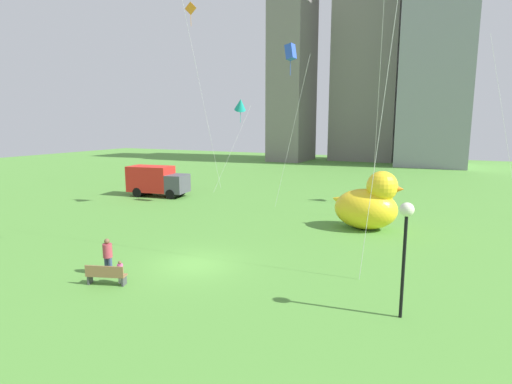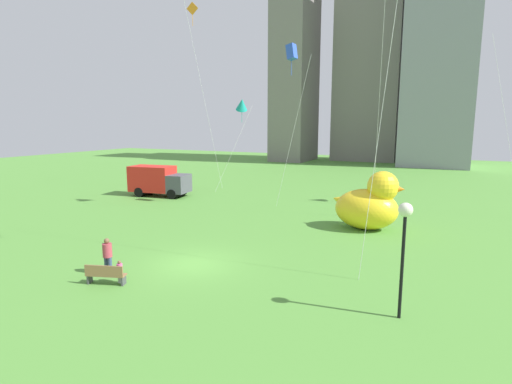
# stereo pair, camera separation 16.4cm
# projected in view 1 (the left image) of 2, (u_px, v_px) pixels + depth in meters

# --- Properties ---
(ground_plane) EXTENTS (140.00, 140.00, 0.00)m
(ground_plane) POSITION_uv_depth(u_px,v_px,m) (194.00, 264.00, 20.29)
(ground_plane) COLOR #539139
(park_bench) EXTENTS (1.77, 0.98, 0.90)m
(park_bench) POSITION_uv_depth(u_px,v_px,m) (106.00, 274.00, 17.61)
(park_bench) COLOR olive
(park_bench) RESTS_ON ground
(person_adult) EXTENTS (0.42, 0.42, 1.73)m
(person_adult) POSITION_uv_depth(u_px,v_px,m) (108.00, 255.00, 18.71)
(person_adult) COLOR #38476B
(person_adult) RESTS_ON ground
(person_child) EXTENTS (0.25, 0.25, 1.02)m
(person_child) POSITION_uv_depth(u_px,v_px,m) (120.00, 271.00, 17.77)
(person_child) COLOR silver
(person_child) RESTS_ON ground
(giant_inflatable_duck) EXTENTS (4.69, 3.01, 3.89)m
(giant_inflatable_duck) POSITION_uv_depth(u_px,v_px,m) (368.00, 204.00, 26.75)
(giant_inflatable_duck) COLOR yellow
(giant_inflatable_duck) RESTS_ON ground
(lamppost) EXTENTS (0.50, 0.50, 4.22)m
(lamppost) POSITION_uv_depth(u_px,v_px,m) (406.00, 227.00, 14.21)
(lamppost) COLOR black
(lamppost) RESTS_ON ground
(box_truck) EXTENTS (5.92, 3.11, 2.85)m
(box_truck) POSITION_uv_depth(u_px,v_px,m) (157.00, 181.00, 38.82)
(box_truck) COLOR red
(box_truck) RESTS_ON ground
(city_skyline) EXTENTS (32.35, 13.96, 41.50)m
(city_skyline) POSITION_uv_depth(u_px,v_px,m) (385.00, 47.00, 68.51)
(city_skyline) COLOR gray
(city_skyline) RESTS_ON ground
(kite_orange) EXTENTS (3.32, 3.61, 18.86)m
(kite_orange) POSITION_uv_depth(u_px,v_px,m) (192.00, 20.00, 41.01)
(kite_orange) COLOR silver
(kite_orange) RESTS_ON ground
(kite_teal) EXTENTS (3.83, 3.87, 9.37)m
(kite_teal) POSITION_uv_depth(u_px,v_px,m) (240.00, 105.00, 38.92)
(kite_teal) COLOR silver
(kite_teal) RESTS_ON ground
(kite_blue) EXTENTS (2.62, 2.00, 12.78)m
(kite_blue) POSITION_uv_depth(u_px,v_px,m) (291.00, 53.00, 30.75)
(kite_blue) COLOR silver
(kite_blue) RESTS_ON ground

